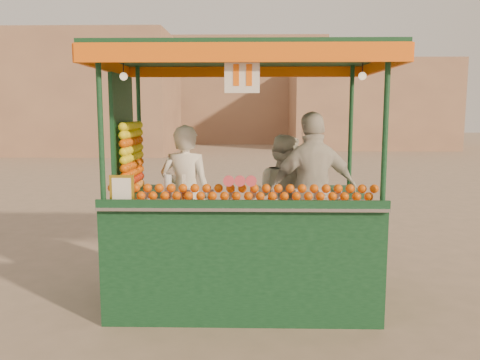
{
  "coord_description": "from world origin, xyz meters",
  "views": [
    {
      "loc": [
        0.07,
        -5.67,
        2.15
      ],
      "look_at": [
        -0.06,
        -0.13,
        1.37
      ],
      "focal_mm": 36.79,
      "sensor_mm": 36.0,
      "label": 1
    }
  ],
  "objects_px": {
    "vendor_left": "(186,195)",
    "vendor_right": "(313,192)",
    "juice_cart": "(236,223)",
    "vendor_middle": "(283,197)"
  },
  "relations": [
    {
      "from": "vendor_middle",
      "to": "vendor_right",
      "type": "bearing_deg",
      "value": 162.21
    },
    {
      "from": "vendor_left",
      "to": "vendor_right",
      "type": "distance_m",
      "value": 1.5
    },
    {
      "from": "vendor_left",
      "to": "juice_cart",
      "type": "bearing_deg",
      "value": 157.61
    },
    {
      "from": "vendor_left",
      "to": "vendor_middle",
      "type": "xyz_separation_m",
      "value": [
        1.17,
        0.22,
        -0.06
      ]
    },
    {
      "from": "vendor_right",
      "to": "juice_cart",
      "type": "bearing_deg",
      "value": -2.62
    },
    {
      "from": "vendor_left",
      "to": "vendor_middle",
      "type": "distance_m",
      "value": 1.19
    },
    {
      "from": "vendor_left",
      "to": "vendor_middle",
      "type": "height_order",
      "value": "vendor_left"
    },
    {
      "from": "juice_cart",
      "to": "vendor_left",
      "type": "height_order",
      "value": "juice_cart"
    },
    {
      "from": "juice_cart",
      "to": "vendor_right",
      "type": "height_order",
      "value": "juice_cart"
    },
    {
      "from": "vendor_middle",
      "to": "vendor_right",
      "type": "xyz_separation_m",
      "value": [
        0.32,
        -0.4,
        0.14
      ]
    }
  ]
}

